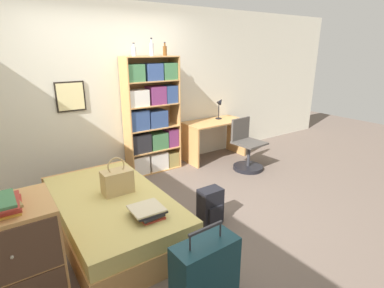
{
  "coord_description": "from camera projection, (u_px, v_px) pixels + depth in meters",
  "views": [
    {
      "loc": [
        -1.6,
        -2.86,
        1.94
      ],
      "look_at": [
        0.51,
        0.19,
        0.75
      ],
      "focal_mm": 28.0,
      "sensor_mm": 36.0,
      "label": 1
    }
  ],
  "objects": [
    {
      "name": "suitcase",
      "position": [
        205.0,
        275.0,
        2.27
      ],
      "size": [
        0.52,
        0.25,
        0.72
      ],
      "color": "#143842",
      "rests_on": "ground_plane"
    },
    {
      "name": "backpack",
      "position": [
        210.0,
        206.0,
        3.44
      ],
      "size": [
        0.27,
        0.21,
        0.42
      ],
      "color": "black",
      "rests_on": "ground_plane"
    },
    {
      "name": "bed",
      "position": [
        112.0,
        213.0,
        3.29
      ],
      "size": [
        1.08,
        1.93,
        0.42
      ],
      "color": "tan",
      "rests_on": "ground_plane"
    },
    {
      "name": "desk_chair",
      "position": [
        247.0,
        154.0,
        4.99
      ],
      "size": [
        0.49,
        0.49,
        0.84
      ],
      "color": "black",
      "rests_on": "ground_plane"
    },
    {
      "name": "desk",
      "position": [
        214.0,
        133.0,
        5.41
      ],
      "size": [
        1.12,
        0.56,
        0.7
      ],
      "color": "tan",
      "rests_on": "ground_plane"
    },
    {
      "name": "dresser",
      "position": [
        13.0,
        259.0,
        2.24
      ],
      "size": [
        0.65,
        0.59,
        0.87
      ],
      "color": "tan",
      "rests_on": "ground_plane"
    },
    {
      "name": "ground_plane",
      "position": [
        167.0,
        213.0,
        3.7
      ],
      "size": [
        14.0,
        14.0,
        0.0
      ],
      "primitive_type": "plane",
      "color": "#66564C"
    },
    {
      "name": "bookcase",
      "position": [
        152.0,
        119.0,
        4.74
      ],
      "size": [
        0.87,
        0.33,
        1.83
      ],
      "color": "tan",
      "rests_on": "ground_plane"
    },
    {
      "name": "book_stack_on_bed",
      "position": [
        148.0,
        211.0,
        2.82
      ],
      "size": [
        0.31,
        0.34,
        0.09
      ],
      "color": "#B2382D",
      "rests_on": "bed"
    },
    {
      "name": "desk_lamp",
      "position": [
        220.0,
        105.0,
        5.45
      ],
      "size": [
        0.16,
        0.11,
        0.39
      ],
      "color": "black",
      "rests_on": "desk"
    },
    {
      "name": "bottle_clear",
      "position": [
        165.0,
        50.0,
        4.55
      ],
      "size": [
        0.06,
        0.06,
        0.2
      ],
      "color": "brown",
      "rests_on": "bookcase"
    },
    {
      "name": "wall_back",
      "position": [
        114.0,
        93.0,
        4.5
      ],
      "size": [
        10.0,
        0.09,
        2.6
      ],
      "color": "beige",
      "rests_on": "ground_plane"
    },
    {
      "name": "bottle_brown",
      "position": [
        152.0,
        49.0,
        4.4
      ],
      "size": [
        0.06,
        0.06,
        0.26
      ],
      "color": "#B7BCC1",
      "rests_on": "bookcase"
    },
    {
      "name": "handbag",
      "position": [
        117.0,
        181.0,
        3.26
      ],
      "size": [
        0.32,
        0.19,
        0.41
      ],
      "color": "tan",
      "rests_on": "bed"
    },
    {
      "name": "bottle_green",
      "position": [
        134.0,
        51.0,
        4.26
      ],
      "size": [
        0.07,
        0.07,
        0.19
      ],
      "color": "#B7BCC1",
      "rests_on": "bookcase"
    }
  ]
}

